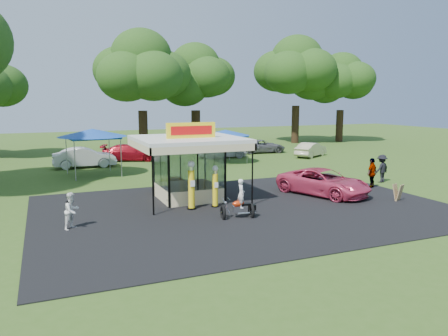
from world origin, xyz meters
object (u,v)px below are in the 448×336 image
Objects in this scene: tent_east at (226,133)px; motorcycle at (240,203)px; bg_car_d at (262,146)px; gas_pump_left at (191,186)px; bg_car_a at (85,158)px; a_frame_sign at (398,193)px; spectator_east_a at (382,169)px; spectator_east_b at (372,173)px; kiosk_car at (177,184)px; tent_west at (92,133)px; gas_pump_right at (215,187)px; bg_car_c at (222,149)px; gas_station_kiosk at (188,167)px; pink_sedan at (323,182)px; bg_car_b at (131,153)px; bg_car_e at (311,150)px.

motorcycle is at bearing -110.70° from tent_east.
bg_car_d is (12.36, 21.53, -0.08)m from motorcycle.
bg_car_a is at bearing 102.57° from gas_pump_left.
spectator_east_a reaches higher than a_frame_sign.
tent_east reaches higher than bg_car_a.
a_frame_sign is at bearing 47.73° from spectator_east_b.
kiosk_car is 0.59× the size of tent_west.
gas_pump_right is at bearing 140.73° from a_frame_sign.
motorcycle is (0.28, -2.33, -0.28)m from gas_pump_right.
gas_pump_right is 15.45m from tent_east.
bg_car_a reaches higher than bg_car_c.
gas_pump_right reaches higher than spectator_east_a.
bg_car_a is at bearing 93.73° from tent_west.
spectator_east_a is 17.18m from bg_car_d.
motorcycle is 10.69m from spectator_east_b.
gas_station_kiosk is 2.56m from kiosk_car.
pink_sedan is 1.32× the size of tent_east.
tent_east is (7.69, 13.97, 1.39)m from gas_pump_left.
bg_car_c is (12.25, 1.20, -0.00)m from bg_car_a.
gas_station_kiosk is at bearing -180.00° from kiosk_car.
kiosk_car is 19.96m from bg_car_d.
gas_station_kiosk reaches higher than spectator_east_b.
bg_car_a is 1.02× the size of bg_car_d.
bg_car_b is at bearing 93.64° from bg_car_c.
gas_station_kiosk is at bearing 130.90° from a_frame_sign.
gas_station_kiosk is 2.54× the size of gas_pump_right.
bg_car_e is 20.31m from tent_west.
bg_car_c is at bearing 71.32° from a_frame_sign.
gas_station_kiosk reaches higher than tent_east.
gas_station_kiosk is 2.31m from gas_pump_left.
gas_station_kiosk is 1.33× the size of tent_east.
gas_station_kiosk is at bearing -161.21° from bg_car_b.
bg_car_e is (16.13, 12.50, -1.11)m from gas_station_kiosk.
gas_pump_left is 13.83m from spectator_east_a.
tent_west reaches higher than spectator_east_a.
bg_car_c is 8.42m from bg_car_e.
gas_pump_left reaches higher than bg_car_a.
gas_station_kiosk is 14.50m from bg_car_a.
gas_pump_right is 4.44m from kiosk_car.
pink_sedan is at bearing 167.77° from bg_car_d.
gas_pump_right reaches higher than spectator_east_b.
a_frame_sign is at bearing -141.42° from bg_car_a.
gas_station_kiosk is 5.97× the size of a_frame_sign.
gas_station_kiosk is at bearing 107.79° from gas_pump_right.
tent_west is (-3.87, 9.83, 1.22)m from gas_station_kiosk.
bg_car_d is at bearing 57.06° from a_frame_sign.
gas_pump_right is 1.17× the size of spectator_east_a.
bg_car_d is 1.17× the size of tent_east.
motorcycle is 0.35× the size of pink_sedan.
bg_car_b is 1.05× the size of tent_west.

